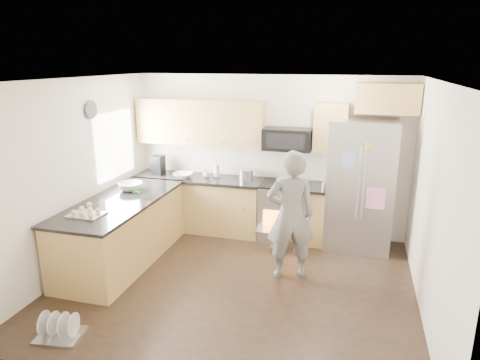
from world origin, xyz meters
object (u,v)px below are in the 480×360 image
(person, at_px, (290,215))
(dish_rack, at_px, (60,330))
(refrigerator, at_px, (360,185))
(stove_range, at_px, (285,198))

(person, distance_m, dish_rack, 2.99)
(refrigerator, xyz_separation_m, person, (-0.86, -1.27, -0.12))
(person, relative_size, dish_rack, 3.43)
(stove_range, distance_m, person, 1.31)
(person, bearing_deg, dish_rack, 24.00)
(refrigerator, relative_size, person, 1.14)
(refrigerator, relative_size, dish_rack, 3.92)
(stove_range, distance_m, refrigerator, 1.19)
(stove_range, height_order, person, stove_range)
(dish_rack, bearing_deg, stove_range, 60.50)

